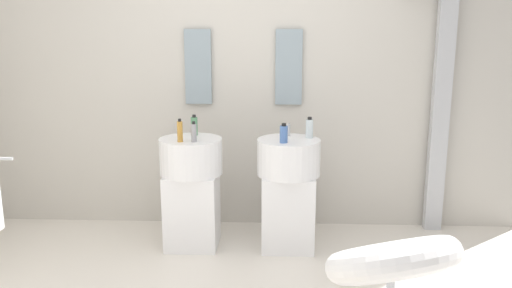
% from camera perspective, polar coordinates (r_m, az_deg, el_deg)
% --- Properties ---
extents(rear_partition, '(4.80, 0.10, 2.60)m').
position_cam_1_polar(rear_partition, '(4.49, -1.32, 7.47)').
color(rear_partition, beige).
rests_on(rear_partition, ground_plane).
extents(pedestal_sink_left, '(0.48, 0.48, 0.96)m').
position_cam_1_polar(pedestal_sink_left, '(4.16, -6.95, -4.74)').
color(pedestal_sink_left, white).
rests_on(pedestal_sink_left, ground_plane).
extents(pedestal_sink_right, '(0.48, 0.48, 0.96)m').
position_cam_1_polar(pedestal_sink_right, '(4.10, 3.50, -4.90)').
color(pedestal_sink_right, white).
rests_on(pedestal_sink_right, ground_plane).
extents(vanity_mirror_left, '(0.22, 0.03, 0.62)m').
position_cam_1_polar(vanity_mirror_left, '(4.45, -6.26, 8.29)').
color(vanity_mirror_left, '#8C9EA8').
extents(vanity_mirror_right, '(0.22, 0.03, 0.62)m').
position_cam_1_polar(vanity_mirror_right, '(4.40, 3.56, 8.29)').
color(vanity_mirror_right, '#8C9EA8').
extents(shower_column, '(0.49, 0.24, 2.05)m').
position_cam_1_polar(shower_column, '(4.57, 19.17, 4.09)').
color(shower_column, '#B7BABF').
rests_on(shower_column, ground_plane).
extents(lounge_chair, '(1.05, 1.05, 0.65)m').
position_cam_1_polar(lounge_chair, '(3.20, 14.46, -12.82)').
color(lounge_chair, '#B7BABF').
rests_on(lounge_chair, ground_plane).
extents(soap_bottle_grey, '(0.04, 0.04, 0.15)m').
position_cam_1_polar(soap_bottle_grey, '(3.92, -6.74, 1.23)').
color(soap_bottle_grey, '#99999E').
rests_on(soap_bottle_grey, pedestal_sink_left).
extents(soap_bottle_clear, '(0.06, 0.06, 0.16)m').
position_cam_1_polar(soap_bottle_clear, '(4.06, 5.79, 1.70)').
color(soap_bottle_clear, silver).
rests_on(soap_bottle_clear, pedestal_sink_right).
extents(soap_bottle_green, '(0.05, 0.05, 0.16)m').
position_cam_1_polar(soap_bottle_green, '(4.17, -6.69, 1.96)').
color(soap_bottle_green, '#59996B').
rests_on(soap_bottle_green, pedestal_sink_left).
extents(soap_bottle_blue, '(0.06, 0.06, 0.15)m').
position_cam_1_polar(soap_bottle_blue, '(3.88, 3.02, 1.10)').
color(soap_bottle_blue, '#4C72B7').
rests_on(soap_bottle_blue, pedestal_sink_right).
extents(soap_bottle_amber, '(0.04, 0.04, 0.17)m').
position_cam_1_polar(soap_bottle_amber, '(3.94, -8.22, 1.38)').
color(soap_bottle_amber, '#C68C38').
rests_on(soap_bottle_amber, pedestal_sink_left).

